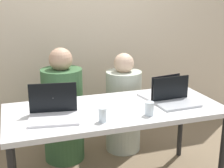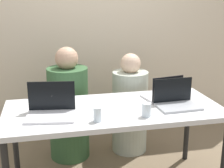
# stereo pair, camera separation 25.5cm
# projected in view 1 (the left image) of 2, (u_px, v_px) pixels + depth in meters

# --- Properties ---
(back_wall) EXTENTS (4.58, 0.10, 2.54)m
(back_wall) POSITION_uv_depth(u_px,v_px,m) (79.00, 28.00, 3.55)
(back_wall) COLOR beige
(back_wall) RESTS_ON ground
(desk) EXTENTS (1.76, 0.78, 0.75)m
(desk) POSITION_uv_depth(u_px,v_px,m) (115.00, 115.00, 2.55)
(desk) COLOR silver
(desk) RESTS_ON ground
(person_on_left) EXTENTS (0.47, 0.47, 1.15)m
(person_on_left) POSITION_uv_depth(u_px,v_px,m) (63.00, 111.00, 3.11)
(person_on_left) COLOR #375E36
(person_on_left) RESTS_ON ground
(person_on_right) EXTENTS (0.38, 0.38, 1.06)m
(person_on_right) POSITION_uv_depth(u_px,v_px,m) (123.00, 108.00, 3.31)
(person_on_right) COLOR #B1B9A6
(person_on_right) RESTS_ON ground
(laptop_front_right) EXTENTS (0.35, 0.26, 0.22)m
(laptop_front_right) POSITION_uv_depth(u_px,v_px,m) (175.00, 99.00, 2.61)
(laptop_front_right) COLOR #AEB1B6
(laptop_front_right) RESTS_ON desk
(laptop_front_left) EXTENTS (0.39, 0.31, 0.25)m
(laptop_front_left) POSITION_uv_depth(u_px,v_px,m) (53.00, 111.00, 2.31)
(laptop_front_left) COLOR silver
(laptop_front_left) RESTS_ON desk
(laptop_back_right) EXTENTS (0.33, 0.28, 0.22)m
(laptop_back_right) POSITION_uv_depth(u_px,v_px,m) (160.00, 92.00, 2.78)
(laptop_back_right) COLOR silver
(laptop_back_right) RESTS_ON desk
(laptop_back_left) EXTENTS (0.32, 0.27, 0.21)m
(laptop_back_left) POSITION_uv_depth(u_px,v_px,m) (50.00, 104.00, 2.48)
(laptop_back_left) COLOR silver
(laptop_back_left) RESTS_ON desk
(water_glass_right) EXTENTS (0.07, 0.07, 0.11)m
(water_glass_right) POSITION_uv_depth(u_px,v_px,m) (149.00, 109.00, 2.37)
(water_glass_right) COLOR silver
(water_glass_right) RESTS_ON desk
(water_glass_left) EXTENTS (0.06, 0.06, 0.10)m
(water_glass_left) POSITION_uv_depth(u_px,v_px,m) (103.00, 116.00, 2.25)
(water_glass_left) COLOR silver
(water_glass_left) RESTS_ON desk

